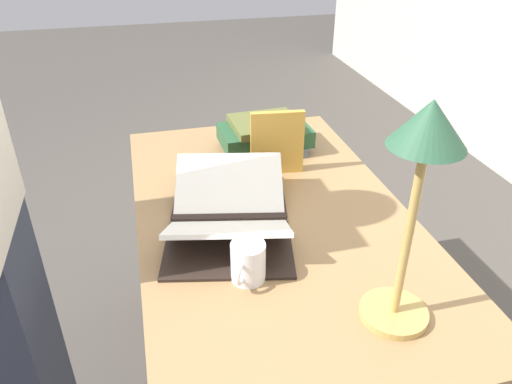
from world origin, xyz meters
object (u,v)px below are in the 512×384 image
at_px(book_standing_upright, 277,143).
at_px(reading_lamp, 421,168).
at_px(open_book, 229,212).
at_px(book_stack_tall, 265,136).
at_px(coffee_mug, 248,262).

xyz_separation_m(book_standing_upright, reading_lamp, (0.66, 0.06, 0.25)).
height_order(open_book, book_stack_tall, book_stack_tall).
bearing_deg(book_stack_tall, coffee_mug, -17.96).
height_order(open_book, coffee_mug, open_book).
bearing_deg(reading_lamp, coffee_mug, -124.88).
bearing_deg(open_book, book_stack_tall, 165.14).
height_order(book_stack_tall, book_standing_upright, book_standing_upright).
distance_m(open_book, book_standing_upright, 0.32).
relative_size(open_book, book_standing_upright, 2.64).
bearing_deg(reading_lamp, book_stack_tall, -175.82).
relative_size(open_book, reading_lamp, 1.13).
height_order(book_stack_tall, reading_lamp, reading_lamp).
xyz_separation_m(open_book, reading_lamp, (0.42, 0.26, 0.32)).
bearing_deg(open_book, coffee_mug, 11.42).
bearing_deg(coffee_mug, book_standing_upright, 156.91).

